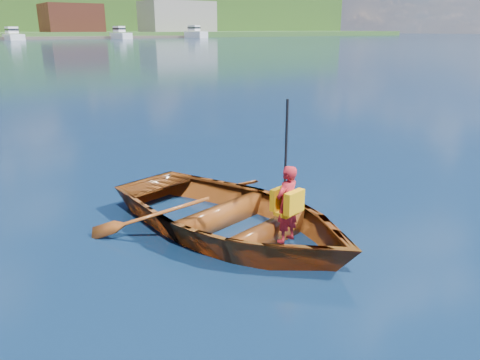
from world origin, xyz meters
TOP-DOWN VIEW (x-y plane):
  - ground at (0.00, 0.00)m, footprint 600.00×600.00m
  - rowboat at (0.78, 0.53)m, footprint 3.90×4.79m
  - child_paddler at (1.13, -0.31)m, footprint 0.44×0.41m

SIDE VIEW (x-z plane):
  - ground at x=0.00m, z-range 0.00..0.00m
  - rowboat at x=0.78m, z-range -0.15..0.72m
  - child_paddler at x=1.13m, z-range -0.31..1.61m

